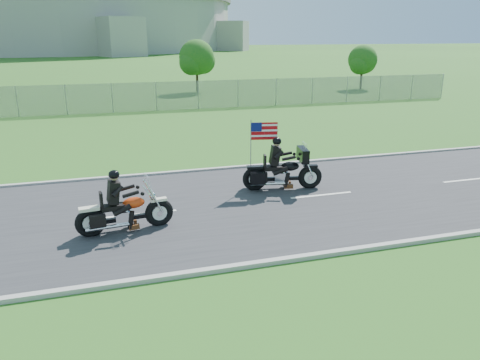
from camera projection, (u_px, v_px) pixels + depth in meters
name	position (u px, v px, depth m)	size (l,w,h in m)	color
ground	(205.00, 209.00, 14.59)	(420.00, 420.00, 0.00)	#285019
road	(205.00, 208.00, 14.59)	(120.00, 8.00, 0.04)	#28282B
curb_north	(182.00, 172.00, 18.28)	(120.00, 0.18, 0.12)	#9E9B93
curb_south	(243.00, 266.00, 10.88)	(120.00, 0.18, 0.12)	#9E9B93
fence	(66.00, 100.00, 31.20)	(60.00, 0.03, 2.00)	gray
stadium	(38.00, 2.00, 159.79)	(140.40, 140.40, 29.20)	#A3A099
tree_fence_near	(197.00, 59.00, 42.81)	(3.52, 3.28, 4.75)	#382316
tree_fence_far	(363.00, 61.00, 45.46)	(3.08, 2.87, 4.20)	#382316
motorcycle_lead	(124.00, 212.00, 12.72)	(2.68, 0.85, 1.80)	black
motorcycle_follow	(282.00, 172.00, 16.17)	(2.79, 1.12, 2.34)	black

